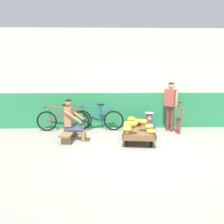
# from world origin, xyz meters

# --- Properties ---
(ground_plane) EXTENTS (80.00, 80.00, 0.00)m
(ground_plane) POSITION_xyz_m (0.00, 0.00, 0.00)
(ground_plane) COLOR gray
(back_wall) EXTENTS (16.00, 0.30, 3.19)m
(back_wall) POSITION_xyz_m (0.00, 2.60, 1.59)
(back_wall) COLOR #287F4C
(back_wall) RESTS_ON ground
(banana_cart) EXTENTS (1.00, 1.53, 0.36)m
(banana_cart) POSITION_xyz_m (0.13, 1.04, 0.24)
(banana_cart) COLOR brown
(banana_cart) RESTS_ON ground
(banana_pile) EXTENTS (0.89, 1.40, 0.27)m
(banana_pile) POSITION_xyz_m (0.04, 1.02, 0.46)
(banana_pile) COLOR gold
(banana_pile) RESTS_ON banana_cart
(low_bench) EXTENTS (0.42, 1.13, 0.27)m
(low_bench) POSITION_xyz_m (-1.78, 1.15, 0.20)
(low_bench) COLOR olive
(low_bench) RESTS_ON ground
(vendor_seated) EXTENTS (0.70, 0.51, 1.14)m
(vendor_seated) POSITION_xyz_m (-1.69, 1.14, 0.57)
(vendor_seated) COLOR #9E704C
(vendor_seated) RESTS_ON ground
(plastic_crate) EXTENTS (0.36, 0.28, 0.30)m
(plastic_crate) POSITION_xyz_m (0.60, 2.03, 0.15)
(plastic_crate) COLOR #234CA8
(plastic_crate) RESTS_ON ground
(weighing_scale) EXTENTS (0.30, 0.30, 0.29)m
(weighing_scale) POSITION_xyz_m (0.60, 2.03, 0.45)
(weighing_scale) COLOR #28282D
(weighing_scale) RESTS_ON plastic_crate
(bicycle_near_left) EXTENTS (1.66, 0.48, 0.86)m
(bicycle_near_left) POSITION_xyz_m (-2.12, 2.12, 0.35)
(bicycle_near_left) COLOR black
(bicycle_near_left) RESTS_ON ground
(bicycle_far_left) EXTENTS (1.66, 0.48, 0.86)m
(bicycle_far_left) POSITION_xyz_m (-1.03, 2.19, 0.35)
(bicycle_far_left) COLOR black
(bicycle_far_left) RESTS_ON ground
(customer_adult) EXTENTS (0.35, 0.40, 1.53)m
(customer_adult) POSITION_xyz_m (1.25, 2.02, 0.95)
(customer_adult) COLOR brown
(customer_adult) RESTS_ON ground
(customer_child) EXTENTS (0.21, 0.27, 0.97)m
(customer_child) POSITION_xyz_m (1.43, 1.71, 0.60)
(customer_child) COLOR brown
(customer_child) RESTS_ON ground
(shopping_bag) EXTENTS (0.18, 0.12, 0.24)m
(shopping_bag) POSITION_xyz_m (0.47, 1.59, 0.12)
(shopping_bag) COLOR green
(shopping_bag) RESTS_ON ground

